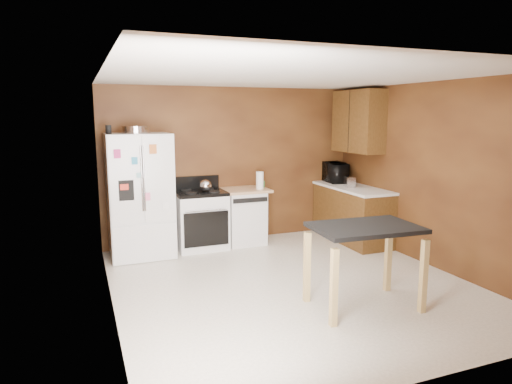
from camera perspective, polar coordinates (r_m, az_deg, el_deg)
floor at (r=5.75m, az=4.46°, el=-11.41°), size 4.50×4.50×0.00m
ceiling at (r=5.38m, az=4.81°, el=14.28°), size 4.50×4.50×0.00m
wall_back at (r=7.50m, az=-2.94°, el=3.42°), size 4.20×0.00×4.20m
wall_front at (r=3.58m, az=20.65°, el=-4.11°), size 4.20×0.00×4.20m
wall_left at (r=4.89m, az=-18.06°, el=-0.39°), size 0.00×4.50×4.50m
wall_right at (r=6.62m, az=21.21°, el=1.94°), size 0.00×4.50×4.50m
roasting_pan at (r=6.77m, az=-14.77°, el=7.55°), size 0.41×0.41×0.10m
pen_cup at (r=6.61m, az=-17.96°, el=7.44°), size 0.08×0.08×0.12m
kettle at (r=6.99m, az=-6.33°, el=0.79°), size 0.19×0.19×0.19m
paper_towel at (r=7.25m, az=0.48°, el=1.46°), size 0.13×0.13×0.28m
green_canister at (r=7.47m, az=0.75°, el=1.01°), size 0.11×0.11×0.10m
toaster at (r=7.57m, az=11.63°, el=1.27°), size 0.21×0.26×0.17m
microwave at (r=8.08m, az=9.80°, el=2.36°), size 0.45×0.61×0.31m
refrigerator at (r=6.83m, az=-14.29°, el=-0.44°), size 0.90×0.80×1.80m
gas_range at (r=7.14m, az=-6.94°, el=-3.37°), size 0.76×0.68×1.10m
dishwasher at (r=7.37m, az=-1.56°, el=-2.96°), size 0.78×0.63×0.89m
right_cabinets at (r=7.66m, az=12.12°, el=0.77°), size 0.63×1.58×2.45m
island at (r=5.00m, az=13.46°, el=-5.76°), size 1.15×0.81×0.91m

